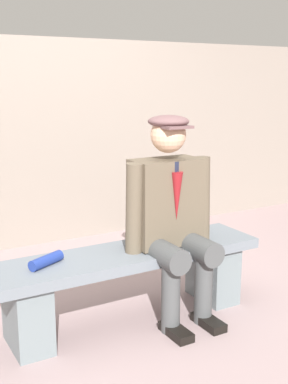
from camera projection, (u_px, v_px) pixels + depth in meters
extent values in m
plane|color=gray|center=(130.00, 319.00, 3.07)|extent=(30.00, 30.00, 0.00)
cube|color=slate|center=(129.00, 256.00, 2.98)|extent=(1.68, 0.41, 0.06)
cube|color=slate|center=(213.00, 271.00, 3.33)|extent=(0.20, 0.35, 0.39)
cube|color=slate|center=(27.00, 314.00, 2.72)|extent=(0.20, 0.35, 0.39)
cube|color=brown|center=(166.00, 202.00, 3.03)|extent=(0.42, 0.23, 0.53)
cylinder|color=#1E2338|center=(166.00, 164.00, 2.98)|extent=(0.23, 0.23, 0.06)
cone|color=maroon|center=(177.00, 196.00, 2.92)|extent=(0.07, 0.07, 0.29)
sphere|color=#DBAD8C|center=(168.00, 135.00, 2.93)|extent=(0.21, 0.21, 0.21)
ellipsoid|color=brown|center=(168.00, 121.00, 2.91)|extent=(0.24, 0.24, 0.07)
cube|color=brown|center=(177.00, 127.00, 2.84)|extent=(0.17, 0.10, 0.02)
cylinder|color=#46494A|center=(192.00, 245.00, 3.04)|extent=(0.15, 0.45, 0.15)
cylinder|color=#46494A|center=(203.00, 287.00, 2.99)|extent=(0.11, 0.11, 0.46)
cube|color=black|center=(208.00, 322.00, 2.98)|extent=(0.10, 0.24, 0.05)
cylinder|color=brown|center=(202.00, 200.00, 3.12)|extent=(0.11, 0.13, 0.55)
cylinder|color=#46494A|center=(160.00, 252.00, 2.93)|extent=(0.15, 0.45, 0.15)
cylinder|color=#46494A|center=(171.00, 295.00, 2.88)|extent=(0.11, 0.11, 0.46)
cube|color=black|center=(176.00, 332.00, 2.87)|extent=(0.10, 0.24, 0.05)
cylinder|color=brown|center=(134.00, 209.00, 2.89)|extent=(0.10, 0.13, 0.55)
cylinder|color=navy|center=(46.00, 261.00, 2.72)|extent=(0.22, 0.15, 0.06)
cube|color=gray|center=(33.00, 143.00, 4.40)|extent=(12.00, 0.24, 1.81)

